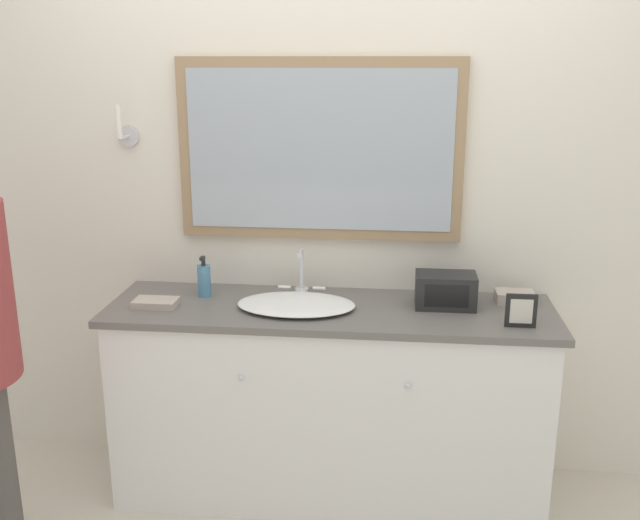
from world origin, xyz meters
TOP-DOWN VIEW (x-y plane):
  - wall_back at (-0.00, 0.58)m, footprint 8.00×0.18m
  - vanity_counter at (0.00, 0.29)m, footprint 1.83×0.54m
  - sink_basin at (-0.14, 0.27)m, footprint 0.48×0.36m
  - soap_bottle at (-0.55, 0.38)m, footprint 0.06×0.06m
  - appliance_box at (0.47, 0.35)m, footprint 0.24×0.15m
  - picture_frame at (0.74, 0.14)m, footprint 0.12×0.01m
  - hand_towel_near_sink at (0.76, 0.43)m, footprint 0.16×0.11m
  - hand_towel_far_corner at (-0.71, 0.23)m, footprint 0.18×0.11m

SIDE VIEW (x-z plane):
  - vanity_counter at x=0.00m, z-range 0.00..0.85m
  - hand_towel_far_corner at x=-0.71m, z-range 0.85..0.88m
  - sink_basin at x=-0.14m, z-range 0.77..0.97m
  - hand_towel_near_sink at x=0.76m, z-range 0.85..0.90m
  - picture_frame at x=0.74m, z-range 0.85..0.98m
  - appliance_box at x=0.47m, z-range 0.85..0.99m
  - soap_bottle at x=-0.55m, z-range 0.83..1.01m
  - wall_back at x=0.00m, z-range 0.01..2.56m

